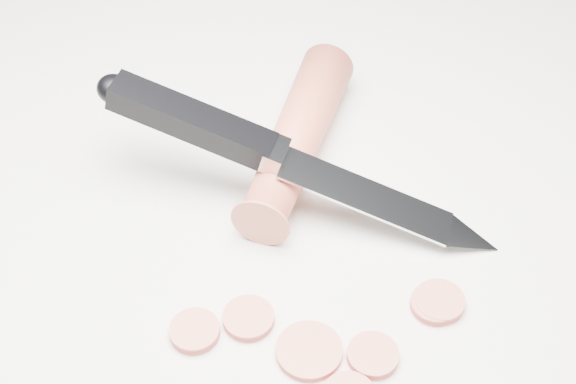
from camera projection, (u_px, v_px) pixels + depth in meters
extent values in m
plane|color=silver|center=(317.00, 269.00, 0.54)|extent=(2.40, 2.40, 0.00)
cylinder|color=#D24E35|center=(298.00, 137.00, 0.60)|extent=(0.12, 0.17, 0.04)
cylinder|color=#C56046|center=(195.00, 331.00, 0.50)|extent=(0.03, 0.03, 0.01)
cylinder|color=#C56046|center=(249.00, 318.00, 0.51)|extent=(0.03, 0.03, 0.01)
cylinder|color=#C56046|center=(373.00, 355.00, 0.49)|extent=(0.03, 0.03, 0.01)
cylinder|color=#C56046|center=(434.00, 304.00, 0.51)|extent=(0.03, 0.03, 0.01)
cylinder|color=#C56046|center=(309.00, 351.00, 0.49)|extent=(0.04, 0.04, 0.01)
cylinder|color=#C56046|center=(439.00, 302.00, 0.52)|extent=(0.03, 0.03, 0.01)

